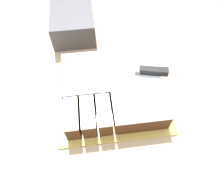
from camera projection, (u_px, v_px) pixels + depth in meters
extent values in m
plane|color=#9E9384|center=(109.00, 169.00, 1.47)|extent=(8.00, 8.00, 0.00)
cube|color=tan|center=(109.00, 147.00, 1.10)|extent=(1.40, 1.10, 0.89)
cube|color=gold|center=(112.00, 96.00, 0.75)|extent=(0.36, 0.33, 0.01)
cube|color=#472814|center=(110.00, 76.00, 0.75)|extent=(0.32, 0.17, 0.06)
cube|color=white|center=(110.00, 70.00, 0.72)|extent=(0.32, 0.17, 0.01)
cube|color=#472814|center=(140.00, 110.00, 0.68)|extent=(0.17, 0.11, 0.06)
cube|color=white|center=(141.00, 105.00, 0.65)|extent=(0.17, 0.11, 0.01)
cube|color=#472814|center=(73.00, 119.00, 0.66)|extent=(0.04, 0.11, 0.06)
cube|color=white|center=(71.00, 113.00, 0.63)|extent=(0.04, 0.11, 0.01)
cube|color=#472814|center=(88.00, 117.00, 0.66)|extent=(0.04, 0.11, 0.06)
cube|color=white|center=(87.00, 112.00, 0.63)|extent=(0.04, 0.11, 0.01)
cube|color=#472814|center=(104.00, 115.00, 0.67)|extent=(0.04, 0.11, 0.06)
cube|color=white|center=(104.00, 110.00, 0.64)|extent=(0.04, 0.11, 0.01)
cube|color=silver|center=(104.00, 69.00, 0.71)|extent=(0.23, 0.07, 0.00)
cube|color=slate|center=(137.00, 70.00, 0.70)|extent=(0.02, 0.03, 0.02)
cube|color=black|center=(154.00, 71.00, 0.70)|extent=(0.09, 0.04, 0.02)
cube|color=#47474C|center=(73.00, 22.00, 0.89)|extent=(0.17, 0.22, 0.10)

